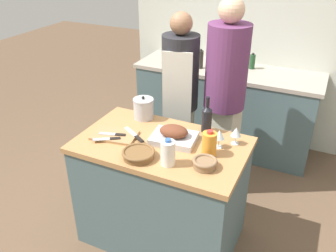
{
  "coord_description": "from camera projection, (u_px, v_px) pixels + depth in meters",
  "views": [
    {
      "loc": [
        0.96,
        -1.92,
        2.19
      ],
      "look_at": [
        0.0,
        0.11,
        0.96
      ],
      "focal_mm": 38.0,
      "sensor_mm": 36.0,
      "label": 1
    }
  ],
  "objects": [
    {
      "name": "wine_bottle_green",
      "position": [
        207.0,
        118.0,
        2.6
      ],
      "size": [
        0.08,
        0.08,
        0.28
      ],
      "color": "black",
      "rests_on": "kitchen_island"
    },
    {
      "name": "kitchen_island",
      "position": [
        162.0,
        192.0,
        2.72
      ],
      "size": [
        1.2,
        0.73,
        0.88
      ],
      "color": "#4C666B",
      "rests_on": "ground_plane"
    },
    {
      "name": "milk_jug",
      "position": [
        168.0,
        153.0,
        2.23
      ],
      "size": [
        0.09,
        0.09,
        0.19
      ],
      "color": "white",
      "rests_on": "kitchen_island"
    },
    {
      "name": "cutting_board",
      "position": [
        115.0,
        135.0,
        2.58
      ],
      "size": [
        0.35,
        0.25,
        0.02
      ],
      "color": "#AD7F51",
      "rests_on": "kitchen_island"
    },
    {
      "name": "person_cook_aproned",
      "position": [
        180.0,
        95.0,
        3.18
      ],
      "size": [
        0.32,
        0.35,
        1.63
      ],
      "rotation": [
        0.0,
        0.0,
        0.23
      ],
      "color": "beige",
      "rests_on": "ground_plane"
    },
    {
      "name": "mixing_bowl",
      "position": [
        205.0,
        163.0,
        2.23
      ],
      "size": [
        0.16,
        0.16,
        0.06
      ],
      "color": "#846647",
      "rests_on": "kitchen_island"
    },
    {
      "name": "wine_glass_right",
      "position": [
        219.0,
        135.0,
        2.41
      ],
      "size": [
        0.07,
        0.07,
        0.13
      ],
      "color": "silver",
      "rests_on": "kitchen_island"
    },
    {
      "name": "wine_glass_left",
      "position": [
        236.0,
        132.0,
        2.45
      ],
      "size": [
        0.07,
        0.07,
        0.13
      ],
      "color": "silver",
      "rests_on": "kitchen_island"
    },
    {
      "name": "roasting_pan",
      "position": [
        174.0,
        135.0,
        2.5
      ],
      "size": [
        0.34,
        0.27,
        0.12
      ],
      "color": "#BCBCC1",
      "rests_on": "kitchen_island"
    },
    {
      "name": "ground_plane",
      "position": [
        162.0,
        234.0,
        2.93
      ],
      "size": [
        12.0,
        12.0,
        0.0
      ],
      "primitive_type": "plane",
      "color": "brown"
    },
    {
      "name": "stock_pot",
      "position": [
        144.0,
        108.0,
        2.8
      ],
      "size": [
        0.16,
        0.16,
        0.19
      ],
      "color": "#B7B7BC",
      "rests_on": "kitchen_island"
    },
    {
      "name": "juice_jug",
      "position": [
        209.0,
        144.0,
        2.33
      ],
      "size": [
        0.1,
        0.1,
        0.18
      ],
      "color": "orange",
      "rests_on": "kitchen_island"
    },
    {
      "name": "condiment_bottle_extra",
      "position": [
        176.0,
        54.0,
        3.97
      ],
      "size": [
        0.07,
        0.07,
        0.16
      ],
      "color": "#332D28",
      "rests_on": "back_counter"
    },
    {
      "name": "knife_chef",
      "position": [
        135.0,
        135.0,
        2.56
      ],
      "size": [
        0.23,
        0.16,
        0.01
      ],
      "color": "#B7B7BC",
      "rests_on": "cutting_board"
    },
    {
      "name": "knife_bread",
      "position": [
        108.0,
        139.0,
        2.51
      ],
      "size": [
        0.18,
        0.13,
        0.01
      ],
      "color": "#B7B7BC",
      "rests_on": "cutting_board"
    },
    {
      "name": "person_cook_guest",
      "position": [
        225.0,
        92.0,
        3.03
      ],
      "size": [
        0.35,
        0.35,
        1.77
      ],
      "rotation": [
        0.0,
        0.0,
        -0.19
      ],
      "color": "beige",
      "rests_on": "ground_plane"
    },
    {
      "name": "wicker_basket",
      "position": [
        139.0,
        154.0,
        2.33
      ],
      "size": [
        0.22,
        0.22,
        0.05
      ],
      "color": "brown",
      "rests_on": "kitchen_island"
    },
    {
      "name": "condiment_bottle_short",
      "position": [
        201.0,
        59.0,
        3.72
      ],
      "size": [
        0.05,
        0.05,
        0.21
      ],
      "color": "#332D28",
      "rests_on": "back_counter"
    },
    {
      "name": "knife_paring",
      "position": [
        113.0,
        134.0,
        2.57
      ],
      "size": [
        0.19,
        0.08,
        0.01
      ],
      "color": "#B7B7BC",
      "rests_on": "cutting_board"
    },
    {
      "name": "condiment_bottle_tall",
      "position": [
        252.0,
        62.0,
        3.72
      ],
      "size": [
        0.06,
        0.06,
        0.17
      ],
      "color": "#234C28",
      "rests_on": "back_counter"
    },
    {
      "name": "back_wall",
      "position": [
        240.0,
        27.0,
        3.85
      ],
      "size": [
        2.46,
        0.1,
        2.55
      ],
      "color": "silver",
      "rests_on": "ground_plane"
    },
    {
      "name": "back_counter",
      "position": [
        225.0,
        108.0,
        3.97
      ],
      "size": [
        1.96,
        0.6,
        0.92
      ],
      "color": "#4C666B",
      "rests_on": "ground_plane"
    }
  ]
}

